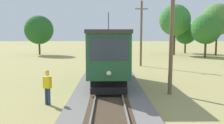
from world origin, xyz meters
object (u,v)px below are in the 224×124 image
track_worker (47,86)px  tree_left_near (186,34)px  red_tram (109,54)px  tree_left_far (217,20)px  utility_pole_mid (141,33)px  tree_horizon (39,30)px  tree_right_far (206,29)px  tree_right_near (175,20)px  utility_pole_near_tram (172,26)px

track_worker → tree_left_near: (17.55, 35.33, 2.67)m
red_tram → tree_left_far: bearing=54.3°
red_tram → utility_pole_mid: (3.65, 10.76, 1.48)m
tree_left_near → tree_horizon: bearing=-172.9°
track_worker → tree_right_far: 32.00m
red_tram → track_worker: size_ratio=4.79×
tree_left_near → tree_right_far: 9.06m
red_tram → tree_right_near: tree_right_near is taller
utility_pole_near_tram → tree_left_far: size_ratio=0.91×
tree_left_near → track_worker: bearing=-116.4°
utility_pole_near_tram → tree_left_near: 34.93m
track_worker → tree_right_far: (17.93, 26.30, 3.33)m
utility_pole_mid → tree_right_far: bearing=43.2°
track_worker → tree_right_near: size_ratio=0.21×
utility_pole_mid → tree_right_far: size_ratio=1.09×
tree_right_far → utility_pole_mid: bearing=-136.8°
track_worker → tree_horizon: bearing=-140.8°
tree_right_near → tree_right_far: size_ratio=1.30×
track_worker → tree_right_far: tree_right_far is taller
utility_pole_near_tram → utility_pole_mid: 13.71m
utility_pole_near_tram → tree_left_far: tree_left_far is taller
utility_pole_mid → red_tram: bearing=-108.7°
utility_pole_near_tram → tree_horizon: utility_pole_near_tram is taller
red_tram → utility_pole_mid: bearing=71.3°
red_tram → tree_left_near: (14.44, 30.28, 1.46)m
tree_right_near → tree_right_far: tree_right_near is taller
tree_right_far → tree_horizon: (-26.65, 5.75, -0.03)m
utility_pole_near_tram → tree_right_near: 30.05m
red_tram → track_worker: red_tram is taller
utility_pole_mid → tree_right_far: 15.33m
tree_left_near → tree_horizon: 26.48m
utility_pole_mid → tree_right_near: tree_right_near is taller
track_worker → tree_left_near: 39.54m
utility_pole_near_tram → track_worker: 7.70m
utility_pole_mid → tree_right_near: size_ratio=0.84×
tree_left_near → tree_right_near: bearing=-126.8°
red_tram → tree_right_near: (11.29, 26.06, 3.73)m
red_tram → tree_horizon: tree_horizon is taller
track_worker → tree_left_far: tree_left_far is taller
track_worker → tree_left_far: 37.40m
red_tram → tree_left_near: tree_left_near is taller
utility_pole_mid → tree_left_far: size_ratio=0.83×
utility_pole_mid → tree_right_near: 17.25m
red_tram → tree_right_near: bearing=66.6°
red_tram → tree_right_far: bearing=55.1°
tree_left_near → tree_left_far: size_ratio=0.65×
tree_horizon → utility_pole_near_tram: bearing=-62.7°
red_tram → tree_right_near: 28.64m
utility_pole_mid → tree_right_near: bearing=63.5°
utility_pole_near_tram → tree_right_near: bearing=75.2°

